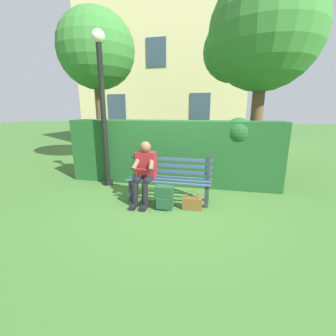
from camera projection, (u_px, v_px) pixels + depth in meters
The scene contains 10 objects.
ground at pixel (169, 201), 4.55m from camera, with size 60.00×60.00×0.00m, color #3D6B2D.
park_bench at pixel (170, 178), 4.51m from camera, with size 1.64×0.46×0.92m.
person_seated at pixel (144, 171), 4.40m from camera, with size 0.44×0.73×1.19m.
hedge_backdrop at pixel (173, 151), 5.56m from camera, with size 5.06×0.76×1.62m.
tree at pixel (258, 38), 5.85m from camera, with size 2.99×2.84×5.09m.
building_facade at pixel (165, 77), 11.66m from camera, with size 7.95×3.31×6.83m.
backpack at pixel (164, 198), 4.16m from camera, with size 0.33×0.26×0.43m.
handbag at pixel (192, 203), 4.14m from camera, with size 0.35×0.14×0.39m.
tree_far at pixel (95, 53), 7.05m from camera, with size 2.46×2.34×4.74m.
lamp_post at pixel (102, 100), 5.07m from camera, with size 0.29×0.29×3.42m.
Camera 1 is at (-0.89, 4.15, 1.77)m, focal length 24.20 mm.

